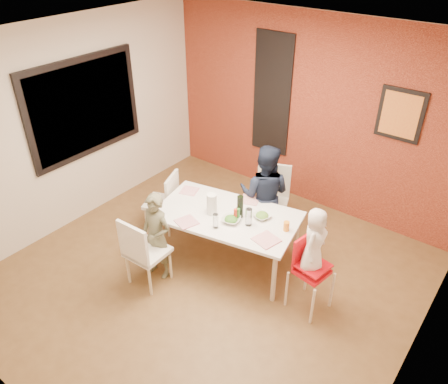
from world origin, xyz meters
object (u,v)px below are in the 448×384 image
Objects in this scene: chair_near at (142,250)px; high_chair at (309,267)px; paper_towel_roll at (212,204)px; wine_bottle at (240,207)px; chair_left at (166,199)px; child_near at (157,236)px; dining_table at (227,219)px; child_far at (264,194)px; chair_far at (272,196)px; toddler at (314,241)px.

high_chair is at bearing -154.16° from chair_near.
wine_bottle is at bearing 26.42° from paper_towel_roll.
child_near is at bearing 16.47° from chair_left.
wine_bottle is 0.33m from paper_towel_roll.
dining_table is 1.05m from chair_left.
high_chair is at bearing 126.25° from child_far.
dining_table is 0.90m from chair_far.
chair_left reaches higher than dining_table.
chair_near is 3.44× the size of paper_towel_roll.
paper_towel_roll is at bearing -124.46° from chair_far.
toddler is (1.65, 0.85, 0.39)m from chair_near.
chair_far reaches higher than chair_near.
wine_bottle is (-1.01, 0.12, -0.06)m from toddler.
toddler is at bearing 1.10° from paper_towel_roll.
child_near is at bearing 120.23° from high_chair.
chair_near is 0.25m from child_near.
chair_far is 1.67m from child_near.
paper_towel_roll is at bearing -114.49° from chair_near.
dining_table is 2.13× the size of chair_left.
wine_bottle is at bearing -106.47° from chair_far.
chair_left is (-1.11, -0.86, -0.05)m from chair_far.
paper_towel_roll reaches higher than chair_far.
paper_towel_roll is at bearing 100.88° from high_chair.
chair_far is at bearing 85.53° from dining_table.
child_far reaches higher than child_near.
chair_far is at bearing 106.64° from chair_left.
child_near is (0.55, -0.71, 0.07)m from chair_left.
wine_bottle reaches higher than chair_near.
paper_towel_roll is (-0.15, -0.09, 0.19)m from dining_table.
child_far is at bearing 64.78° from high_chair.
paper_towel_roll reaches higher than high_chair.
child_near reaches higher than high_chair.
child_near is at bearing 103.15° from toddler.
toddler is at bearing 126.53° from child_far.
child_near reaches higher than chair_near.
high_chair is (1.13, -0.06, -0.10)m from dining_table.
toddler is at bearing -154.65° from chair_near.
toddler is (2.19, -0.10, 0.42)m from chair_left.
child_far is (0.60, 1.33, 0.13)m from child_near.
chair_near reaches higher than high_chair.
child_near is at bearing -131.25° from wine_bottle.
wine_bottle is (0.15, 0.06, 0.20)m from dining_table.
chair_far is 1.43m from high_chair.
chair_near is 1.07× the size of chair_left.
chair_near reaches higher than chair_left.
child_near is 0.73m from paper_towel_roll.
chair_near is at bearing -118.28° from dining_table.
paper_towel_roll reaches higher than dining_table.
chair_left is 0.96× the size of high_chair.
child_near is 4.17× the size of paper_towel_roll.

